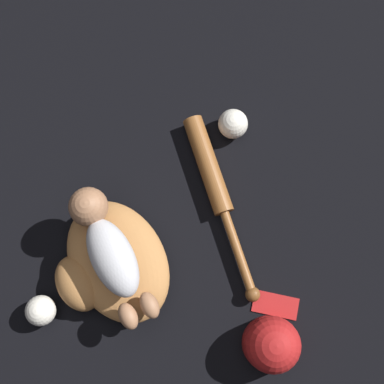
% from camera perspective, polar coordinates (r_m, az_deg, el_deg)
% --- Properties ---
extents(ground_plane, '(6.00, 6.00, 0.00)m').
position_cam_1_polar(ground_plane, '(1.42, -9.73, -5.95)').
color(ground_plane, black).
extents(baseball_glove, '(0.38, 0.33, 0.09)m').
position_cam_1_polar(baseball_glove, '(1.36, -8.60, -7.68)').
color(baseball_glove, '#A8703D').
rests_on(baseball_glove, ground).
extents(baby_figure, '(0.36, 0.16, 0.10)m').
position_cam_1_polar(baby_figure, '(1.28, -9.00, -5.77)').
color(baby_figure, '#B2B2B7').
rests_on(baby_figure, baseball_glove).
extents(baseball_bat, '(0.51, 0.08, 0.05)m').
position_cam_1_polar(baseball_bat, '(1.40, 2.42, 0.87)').
color(baseball_bat, brown).
rests_on(baseball_bat, ground).
extents(baseball, '(0.08, 0.08, 0.08)m').
position_cam_1_polar(baseball, '(1.44, 4.39, 7.26)').
color(baseball, silver).
rests_on(baseball, ground).
extents(baseball_spare, '(0.08, 0.08, 0.08)m').
position_cam_1_polar(baseball_spare, '(1.40, -15.84, -12.08)').
color(baseball_spare, silver).
rests_on(baseball_spare, ground).
extents(baseball_cap, '(0.20, 0.17, 0.14)m').
position_cam_1_polar(baseball_cap, '(1.35, 8.53, -15.73)').
color(baseball_cap, maroon).
rests_on(baseball_cap, ground).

